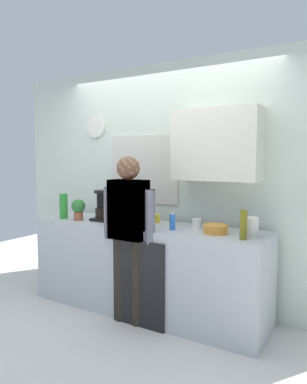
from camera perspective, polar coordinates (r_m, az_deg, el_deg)
ground_plane at (r=3.72m, az=-3.86°, el=-19.79°), size 8.00×8.00×0.00m
kitchen_counter at (r=3.79m, az=-1.25°, el=-11.94°), size 2.49×0.64×0.91m
dishwasher_panel at (r=3.47m, az=-2.44°, el=-14.36°), size 0.56×0.02×0.82m
back_wall_assembly at (r=3.92m, az=2.95°, el=2.17°), size 4.09×0.42×2.60m
coffee_maker at (r=3.95m, az=-7.89°, el=-2.34°), size 0.20×0.20×0.33m
bottle_red_vinegar at (r=3.68m, az=-6.52°, el=-3.46°), size 0.06×0.06×0.22m
bottle_olive_oil at (r=3.08m, az=14.05°, el=-5.04°), size 0.06×0.06×0.25m
bottle_clear_soda at (r=4.16m, az=-14.04°, el=-2.17°), size 0.09×0.09×0.28m
cup_white_mug at (r=3.50m, az=6.84°, el=-4.97°), size 0.08×0.08×0.10m
cup_yellow_cup at (r=3.79m, az=0.51°, el=-4.22°), size 0.07×0.07×0.08m
mixing_bowl at (r=3.30m, az=9.80°, el=-5.78°), size 0.22×0.22×0.08m
potted_plant at (r=4.01m, az=-11.81°, el=-2.51°), size 0.15×0.15×0.23m
dish_soap at (r=3.40m, az=3.02°, el=-4.71°), size 0.06×0.06×0.18m
storage_canister at (r=3.21m, az=15.04°, el=-5.36°), size 0.14×0.14×0.17m
person_at_sink at (r=3.43m, az=-3.96°, el=-5.29°), size 0.57×0.22×1.60m
person_guest at (r=3.43m, az=-3.96°, el=-5.29°), size 0.57×0.22×1.60m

